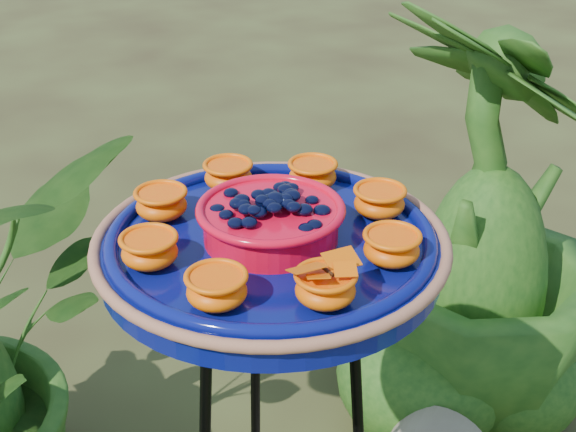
% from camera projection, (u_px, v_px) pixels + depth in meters
% --- Properties ---
extents(feeder_dish, '(0.49, 0.49, 0.10)m').
position_uv_depth(feeder_dish, '(271.00, 240.00, 0.97)').
color(feeder_dish, '#070E5D').
rests_on(feeder_dish, tripod_stand).
extents(shrub_back_right, '(0.61, 0.61, 0.98)m').
position_uv_depth(shrub_back_right, '(488.00, 228.00, 1.73)').
color(shrub_back_right, '#194412').
rests_on(shrub_back_right, ground).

